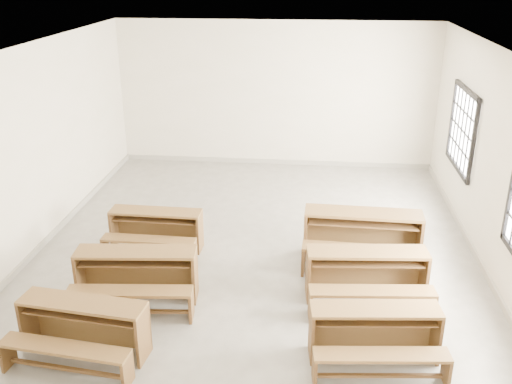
# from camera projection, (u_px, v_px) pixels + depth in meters

# --- Properties ---
(room) EXTENTS (8.50, 8.50, 3.20)m
(room) POSITION_uv_depth(u_px,v_px,m) (262.00, 121.00, 8.44)
(room) COLOR gray
(room) RESTS_ON ground
(desk_set_0) EXTENTS (1.59, 0.95, 0.68)m
(desk_set_0) POSITION_uv_depth(u_px,v_px,m) (82.00, 325.00, 6.65)
(desk_set_0) COLOR brown
(desk_set_0) RESTS_ON ground
(desk_set_1) EXTENTS (1.69, 0.98, 0.73)m
(desk_set_1) POSITION_uv_depth(u_px,v_px,m) (136.00, 272.00, 7.72)
(desk_set_1) COLOR brown
(desk_set_1) RESTS_ON ground
(desk_set_2) EXTENTS (1.48, 0.79, 0.66)m
(desk_set_2) POSITION_uv_depth(u_px,v_px,m) (156.00, 227.00, 9.12)
(desk_set_2) COLOR brown
(desk_set_2) RESTS_ON ground
(desk_set_3) EXTENTS (1.56, 0.91, 0.67)m
(desk_set_3) POSITION_uv_depth(u_px,v_px,m) (375.00, 331.00, 6.56)
(desk_set_3) COLOR brown
(desk_set_3) RESTS_ON ground
(desk_set_4) EXTENTS (1.69, 0.98, 0.73)m
(desk_set_4) POSITION_uv_depth(u_px,v_px,m) (367.00, 272.00, 7.72)
(desk_set_4) COLOR brown
(desk_set_4) RESTS_ON ground
(desk_set_5) EXTENTS (1.82, 0.99, 0.80)m
(desk_set_5) POSITION_uv_depth(u_px,v_px,m) (362.00, 233.00, 8.73)
(desk_set_5) COLOR brown
(desk_set_5) RESTS_ON ground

